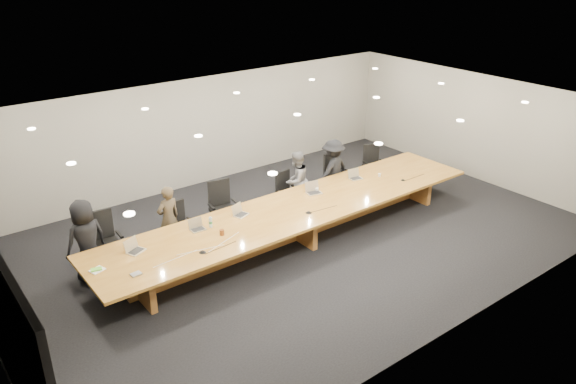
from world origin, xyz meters
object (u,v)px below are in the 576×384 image
at_px(laptop_d, 314,188).
at_px(paper_cup_far, 379,175).
at_px(laptop_e, 356,174).
at_px(paper_cup_near, 317,190).
at_px(conference_table, 297,217).
at_px(mic_center, 309,212).
at_px(person_a, 86,240).
at_px(person_b, 169,218).
at_px(chair_right, 336,174).
at_px(laptop_a, 135,246).
at_px(laptop_c, 241,210).
at_px(chair_mid_right, 288,192).
at_px(water_bottle, 211,222).
at_px(mic_right, 403,180).
at_px(laptop_b, 198,225).
at_px(chair_far_left, 106,242).
at_px(amber_mug, 222,232).
at_px(chair_left, 181,225).
at_px(person_d, 333,170).
at_px(av_box, 136,274).
at_px(person_c, 296,181).
at_px(chair_mid_left, 224,207).
at_px(mic_left, 203,252).
at_px(chair_far_right, 374,164).

xyz_separation_m(laptop_d, paper_cup_far, (1.87, -0.19, -0.09)).
relative_size(laptop_e, paper_cup_near, 3.77).
xyz_separation_m(conference_table, paper_cup_far, (2.63, 0.14, 0.27)).
bearing_deg(mic_center, conference_table, 95.46).
bearing_deg(person_a, person_b, 172.39).
distance_m(chair_right, laptop_a, 5.81).
bearing_deg(laptop_c, mic_center, -52.99).
bearing_deg(conference_table, laptop_e, 10.34).
relative_size(chair_mid_right, mic_center, 7.68).
height_order(conference_table, water_bottle, water_bottle).
distance_m(chair_mid_right, mic_right, 2.71).
bearing_deg(laptop_b, laptop_e, 2.58).
height_order(chair_mid_right, paper_cup_far, chair_mid_right).
bearing_deg(person_a, laptop_d, 159.99).
height_order(person_b, laptop_c, person_b).
height_order(person_b, laptop_b, person_b).
bearing_deg(person_b, laptop_d, 155.42).
bearing_deg(person_a, mic_right, 157.52).
distance_m(chair_far_left, person_b, 1.32).
bearing_deg(amber_mug, chair_left, 100.56).
relative_size(person_d, laptop_a, 4.86).
distance_m(laptop_b, water_bottle, 0.26).
distance_m(laptop_d, av_box, 4.59).
xyz_separation_m(chair_mid_right, person_d, (1.32, -0.07, 0.27)).
bearing_deg(water_bottle, person_b, 115.71).
xyz_separation_m(person_a, laptop_e, (6.13, -0.80, 0.07)).
distance_m(chair_far_left, laptop_e, 5.82).
relative_size(chair_left, person_c, 0.70).
distance_m(laptop_d, paper_cup_far, 1.88).
bearing_deg(paper_cup_far, chair_far_left, 169.63).
distance_m(person_b, mic_right, 5.49).
relative_size(chair_mid_left, mic_center, 9.08).
xyz_separation_m(laptop_b, laptop_e, (4.23, 0.01, 0.00)).
bearing_deg(mic_right, person_b, 162.93).
distance_m(person_d, mic_center, 2.47).
distance_m(mic_left, mic_right, 5.42).
xyz_separation_m(chair_far_right, laptop_a, (-7.01, -0.91, 0.35)).
bearing_deg(paper_cup_near, chair_far_right, 17.13).
bearing_deg(water_bottle, av_box, -158.41).
bearing_deg(person_c, chair_left, -15.08).
bearing_deg(person_b, person_c, 171.25).
height_order(person_b, person_d, person_d).
distance_m(chair_left, laptop_a, 1.63).
bearing_deg(chair_mid_right, water_bottle, -166.68).
relative_size(laptop_d, laptop_e, 1.11).
bearing_deg(water_bottle, person_c, 17.48).
bearing_deg(conference_table, chair_far_right, 18.83).
bearing_deg(chair_mid_right, mic_left, -158.23).
bearing_deg(chair_far_right, amber_mug, -146.89).
xyz_separation_m(chair_right, laptop_e, (-0.19, -0.88, 0.32)).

